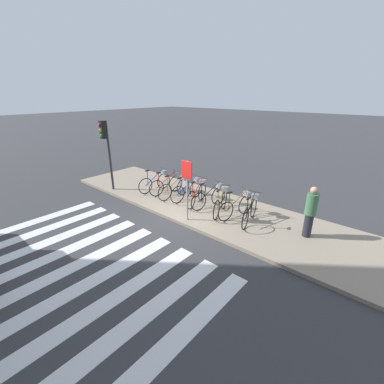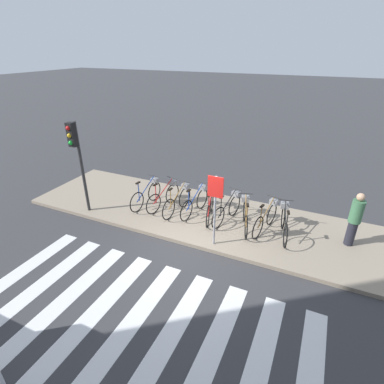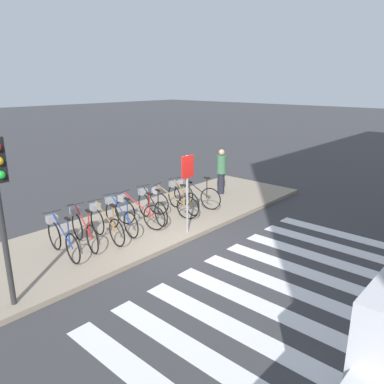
# 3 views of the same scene
# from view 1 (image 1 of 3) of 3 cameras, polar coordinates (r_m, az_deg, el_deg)

# --- Properties ---
(ground_plane) EXTENTS (120.00, 120.00, 0.00)m
(ground_plane) POSITION_cam_1_polar(r_m,az_deg,el_deg) (9.49, -5.10, -6.23)
(ground_plane) COLOR #38383A
(sidewalk) EXTENTS (13.17, 3.44, 0.12)m
(sidewalk) POSITION_cam_1_polar(r_m,az_deg,el_deg) (10.60, 1.54, -2.72)
(sidewalk) COLOR gray
(sidewalk) RESTS_ON ground_plane
(road_crosswalk) EXTENTS (7.65, 8.00, 0.01)m
(road_crosswalk) POSITION_cam_1_polar(r_m,az_deg,el_deg) (7.55, -35.17, -18.52)
(road_crosswalk) COLOR silver
(road_crosswalk) RESTS_ON ground_plane
(parked_bicycle_0) EXTENTS (0.46, 1.74, 1.07)m
(parked_bicycle_0) POSITION_cam_1_polar(r_m,az_deg,el_deg) (11.87, -7.95, 2.43)
(parked_bicycle_0) COLOR black
(parked_bicycle_0) RESTS_ON sidewalk
(parked_bicycle_1) EXTENTS (0.52, 1.71, 1.07)m
(parked_bicycle_1) POSITION_cam_1_polar(r_m,az_deg,el_deg) (11.49, -5.37, 1.90)
(parked_bicycle_1) COLOR black
(parked_bicycle_1) RESTS_ON sidewalk
(parked_bicycle_2) EXTENTS (0.46, 1.74, 1.07)m
(parked_bicycle_2) POSITION_cam_1_polar(r_m,az_deg,el_deg) (11.03, -3.61, 1.11)
(parked_bicycle_2) COLOR black
(parked_bicycle_2) RESTS_ON sidewalk
(parked_bicycle_3) EXTENTS (0.46, 1.73, 1.07)m
(parked_bicycle_3) POSITION_cam_1_polar(r_m,az_deg,el_deg) (10.75, -0.74, 0.63)
(parked_bicycle_3) COLOR black
(parked_bicycle_3) RESTS_ON sidewalk
(parked_bicycle_4) EXTENTS (0.58, 1.70, 1.07)m
(parked_bicycle_4) POSITION_cam_1_polar(r_m,az_deg,el_deg) (10.37, 1.29, -0.17)
(parked_bicycle_4) COLOR black
(parked_bicycle_4) RESTS_ON sidewalk
(parked_bicycle_5) EXTENTS (0.55, 1.70, 1.07)m
(parked_bicycle_5) POSITION_cam_1_polar(r_m,az_deg,el_deg) (10.08, 4.16, -0.87)
(parked_bicycle_5) COLOR black
(parked_bicycle_5) RESTS_ON sidewalk
(parked_bicycle_6) EXTENTS (0.67, 1.66, 1.07)m
(parked_bicycle_6) POSITION_cam_1_polar(r_m,az_deg,el_deg) (9.61, 6.51, -2.09)
(parked_bicycle_6) COLOR black
(parked_bicycle_6) RESTS_ON sidewalk
(parked_bicycle_7) EXTENTS (0.54, 1.71, 1.07)m
(parked_bicycle_7) POSITION_cam_1_polar(r_m,az_deg,el_deg) (9.40, 10.15, -2.84)
(parked_bicycle_7) COLOR black
(parked_bicycle_7) RESTS_ON sidewalk
(parked_bicycle_8) EXTENTS (0.55, 1.71, 1.07)m
(parked_bicycle_8) POSITION_cam_1_polar(r_m,az_deg,el_deg) (9.11, 12.89, -3.86)
(parked_bicycle_8) COLOR black
(parked_bicycle_8) RESTS_ON sidewalk
(pedestrian) EXTENTS (0.34, 0.34, 1.65)m
(pedestrian) POSITION_cam_1_polar(r_m,az_deg,el_deg) (8.63, 24.83, -3.86)
(pedestrian) COLOR #23232D
(pedestrian) RESTS_ON sidewalk
(traffic_light) EXTENTS (0.24, 0.40, 3.13)m
(traffic_light) POSITION_cam_1_polar(r_m,az_deg,el_deg) (12.02, -18.67, 10.66)
(traffic_light) COLOR #2D2D2D
(traffic_light) RESTS_ON sidewalk
(sign_post) EXTENTS (0.44, 0.07, 2.15)m
(sign_post) POSITION_cam_1_polar(r_m,az_deg,el_deg) (8.65, -1.13, 2.51)
(sign_post) COLOR #99999E
(sign_post) RESTS_ON sidewalk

